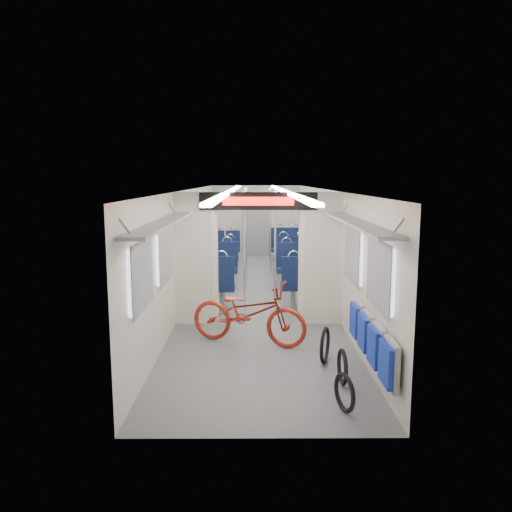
# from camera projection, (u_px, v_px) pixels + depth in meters

# --- Properties ---
(carriage) EXTENTS (12.00, 12.02, 2.31)m
(carriage) POSITION_uv_depth(u_px,v_px,m) (257.00, 229.00, 10.34)
(carriage) COLOR #515456
(carriage) RESTS_ON ground
(bicycle) EXTENTS (1.96, 1.24, 0.97)m
(bicycle) POSITION_uv_depth(u_px,v_px,m) (249.00, 313.00, 7.66)
(bicycle) COLOR maroon
(bicycle) RESTS_ON ground
(flip_bench) EXTENTS (0.12, 2.11, 0.52)m
(flip_bench) POSITION_uv_depth(u_px,v_px,m) (371.00, 339.00, 6.10)
(flip_bench) COLOR gray
(flip_bench) RESTS_ON carriage
(bike_hoop_a) EXTENTS (0.18, 0.44, 0.44)m
(bike_hoop_a) POSITION_uv_depth(u_px,v_px,m) (344.00, 395.00, 5.44)
(bike_hoop_a) COLOR black
(bike_hoop_a) RESTS_ON ground
(bike_hoop_b) EXTENTS (0.07, 0.46, 0.46)m
(bike_hoop_b) POSITION_uv_depth(u_px,v_px,m) (342.00, 369.00, 6.15)
(bike_hoop_b) COLOR black
(bike_hoop_b) RESTS_ON ground
(bike_hoop_c) EXTENTS (0.22, 0.50, 0.51)m
(bike_hoop_c) POSITION_uv_depth(u_px,v_px,m) (325.00, 347.00, 6.88)
(bike_hoop_c) COLOR black
(bike_hoop_c) RESTS_ON ground
(seat_bay_near_left) EXTENTS (0.96, 2.31, 1.17)m
(seat_bay_near_left) POSITION_uv_depth(u_px,v_px,m) (214.00, 270.00, 10.73)
(seat_bay_near_left) COLOR #0C1636
(seat_bay_near_left) RESTS_ON ground
(seat_bay_near_right) EXTENTS (0.95, 2.25, 1.15)m
(seat_bay_near_right) POSITION_uv_depth(u_px,v_px,m) (300.00, 270.00, 10.79)
(seat_bay_near_right) COLOR #0C1636
(seat_bay_near_right) RESTS_ON ground
(seat_bay_far_left) EXTENTS (0.90, 2.01, 1.08)m
(seat_bay_far_left) POSITION_uv_depth(u_px,v_px,m) (223.00, 249.00, 14.19)
(seat_bay_far_left) COLOR #0C1636
(seat_bay_far_left) RESTS_ON ground
(seat_bay_far_right) EXTENTS (0.96, 2.33, 1.18)m
(seat_bay_far_right) POSITION_uv_depth(u_px,v_px,m) (289.00, 248.00, 14.06)
(seat_bay_far_right) COLOR #0C1636
(seat_bay_far_right) RESTS_ON ground
(stanchion_near_left) EXTENTS (0.04, 0.04, 2.30)m
(stanchion_near_left) POSITION_uv_depth(u_px,v_px,m) (245.00, 255.00, 9.14)
(stanchion_near_left) COLOR silver
(stanchion_near_left) RESTS_ON ground
(stanchion_near_right) EXTENTS (0.04, 0.04, 2.30)m
(stanchion_near_right) POSITION_uv_depth(u_px,v_px,m) (275.00, 252.00, 9.38)
(stanchion_near_right) COLOR silver
(stanchion_near_right) RESTS_ON ground
(stanchion_far_left) EXTENTS (0.05, 0.05, 2.30)m
(stanchion_far_left) POSITION_uv_depth(u_px,v_px,m) (246.00, 235.00, 12.26)
(stanchion_far_left) COLOR silver
(stanchion_far_left) RESTS_ON ground
(stanchion_far_right) EXTENTS (0.04, 0.04, 2.30)m
(stanchion_far_right) POSITION_uv_depth(u_px,v_px,m) (270.00, 234.00, 12.56)
(stanchion_far_right) COLOR silver
(stanchion_far_right) RESTS_ON ground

